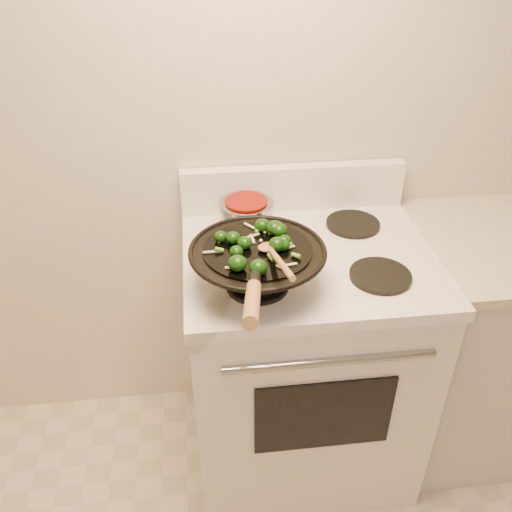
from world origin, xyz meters
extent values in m
plane|color=beige|center=(0.00, 1.50, 1.30)|extent=(3.50, 0.00, 3.50)
cube|color=white|center=(-0.14, 1.17, 0.44)|extent=(0.76, 0.64, 0.88)
cube|color=white|center=(-0.14, 1.17, 0.90)|extent=(0.78, 0.66, 0.04)
cube|color=white|center=(-0.14, 1.47, 1.00)|extent=(0.78, 0.05, 0.16)
cylinder|color=gray|center=(-0.14, 0.84, 0.78)|extent=(0.60, 0.02, 0.02)
cube|color=black|center=(-0.14, 0.84, 0.55)|extent=(0.42, 0.01, 0.28)
cylinder|color=black|center=(-0.32, 1.02, 0.93)|extent=(0.18, 0.18, 0.01)
cylinder|color=black|center=(0.04, 1.02, 0.93)|extent=(0.18, 0.18, 0.01)
cylinder|color=black|center=(-0.32, 1.32, 0.93)|extent=(0.18, 0.18, 0.01)
cylinder|color=black|center=(0.04, 1.32, 0.93)|extent=(0.18, 0.18, 0.01)
cube|color=silver|center=(0.64, 1.20, 0.44)|extent=(0.75, 0.60, 0.88)
torus|color=black|center=(-0.32, 1.02, 1.04)|extent=(0.38, 0.38, 0.01)
cylinder|color=black|center=(-0.32, 1.02, 1.05)|extent=(0.30, 0.30, 0.01)
cylinder|color=black|center=(-0.35, 0.81, 1.10)|extent=(0.04, 0.07, 0.04)
cylinder|color=#9E6A3E|center=(-0.37, 0.68, 1.13)|extent=(0.06, 0.20, 0.08)
ellipsoid|color=black|center=(-0.27, 1.01, 1.07)|extent=(0.05, 0.05, 0.04)
cylinder|color=#49812E|center=(-0.26, 1.01, 1.05)|extent=(0.02, 0.02, 0.02)
ellipsoid|color=black|center=(-0.36, 1.03, 1.06)|extent=(0.04, 0.04, 0.03)
ellipsoid|color=black|center=(-0.26, 1.09, 1.07)|extent=(0.05, 0.05, 0.04)
ellipsoid|color=black|center=(-0.42, 1.07, 1.06)|extent=(0.04, 0.04, 0.03)
cylinder|color=#49812E|center=(-0.41, 1.07, 1.05)|extent=(0.02, 0.02, 0.01)
ellipsoid|color=black|center=(-0.25, 1.01, 1.06)|extent=(0.04, 0.04, 0.03)
ellipsoid|color=black|center=(-0.30, 1.11, 1.07)|extent=(0.04, 0.04, 0.04)
ellipsoid|color=black|center=(-0.38, 0.99, 1.06)|extent=(0.04, 0.04, 0.03)
cylinder|color=#49812E|center=(-0.37, 0.99, 1.05)|extent=(0.01, 0.02, 0.01)
ellipsoid|color=black|center=(-0.38, 0.93, 1.07)|extent=(0.05, 0.05, 0.04)
ellipsoid|color=black|center=(-0.25, 1.03, 1.06)|extent=(0.04, 0.04, 0.03)
ellipsoid|color=black|center=(-0.33, 0.90, 1.07)|extent=(0.05, 0.05, 0.04)
cylinder|color=#49812E|center=(-0.32, 0.90, 1.05)|extent=(0.02, 0.02, 0.01)
ellipsoid|color=black|center=(-0.38, 1.06, 1.06)|extent=(0.04, 0.04, 0.03)
ellipsoid|color=black|center=(-0.25, 1.08, 1.07)|extent=(0.04, 0.04, 0.04)
cube|color=silver|center=(-0.33, 1.14, 1.05)|extent=(0.03, 0.04, 0.00)
cube|color=silver|center=(-0.25, 1.12, 1.05)|extent=(0.05, 0.02, 0.00)
cube|color=silver|center=(-0.40, 1.09, 1.05)|extent=(0.04, 0.02, 0.00)
cube|color=silver|center=(-0.41, 1.08, 1.05)|extent=(0.04, 0.04, 0.00)
cube|color=silver|center=(-0.24, 1.01, 1.05)|extent=(0.04, 0.02, 0.00)
cube|color=silver|center=(-0.33, 1.07, 1.05)|extent=(0.01, 0.05, 0.00)
cube|color=silver|center=(-0.25, 0.93, 1.05)|extent=(0.04, 0.01, 0.00)
cube|color=silver|center=(-0.27, 0.91, 1.05)|extent=(0.04, 0.04, 0.00)
cube|color=silver|center=(-0.40, 0.93, 1.05)|extent=(0.04, 0.01, 0.00)
cube|color=silver|center=(-0.33, 1.08, 1.05)|extent=(0.04, 0.02, 0.00)
cube|color=silver|center=(-0.44, 1.01, 1.05)|extent=(0.05, 0.01, 0.00)
cylinder|color=#5D9831|center=(-0.28, 0.97, 1.06)|extent=(0.03, 0.02, 0.02)
cylinder|color=#5D9831|center=(-0.23, 0.96, 1.06)|extent=(0.02, 0.01, 0.01)
cylinder|color=#5D9831|center=(-0.31, 1.11, 1.06)|extent=(0.02, 0.03, 0.02)
cylinder|color=#5D9831|center=(-0.27, 1.01, 1.06)|extent=(0.01, 0.02, 0.02)
cylinder|color=#5D9831|center=(-0.29, 0.96, 1.06)|extent=(0.02, 0.02, 0.01)
cylinder|color=#5D9831|center=(-0.43, 1.01, 1.06)|extent=(0.02, 0.03, 0.02)
cylinder|color=#5D9831|center=(-0.41, 1.07, 1.06)|extent=(0.03, 0.03, 0.02)
cylinder|color=#5D9831|center=(-0.23, 1.03, 1.06)|extent=(0.03, 0.02, 0.02)
cylinder|color=#5D9831|center=(-0.28, 1.09, 1.06)|extent=(0.03, 0.02, 0.02)
sphere|color=beige|center=(-0.29, 1.10, 1.05)|extent=(0.01, 0.01, 0.01)
sphere|color=beige|center=(-0.31, 1.05, 1.05)|extent=(0.01, 0.01, 0.01)
sphere|color=beige|center=(-0.37, 1.08, 1.05)|extent=(0.01, 0.01, 0.01)
sphere|color=beige|center=(-0.29, 0.98, 1.05)|extent=(0.01, 0.01, 0.01)
ellipsoid|color=#9E6A3E|center=(-0.29, 1.01, 1.06)|extent=(0.06, 0.05, 0.02)
cylinder|color=#9E6A3E|center=(-0.28, 0.88, 1.10)|extent=(0.03, 0.25, 0.09)
cylinder|color=gray|center=(-0.32, 1.32, 0.98)|extent=(0.18, 0.18, 0.10)
cylinder|color=#710C05|center=(-0.32, 1.32, 1.03)|extent=(0.14, 0.14, 0.01)
cylinder|color=black|center=(-0.27, 1.19, 1.03)|extent=(0.06, 0.11, 0.02)
camera|label=1|loc=(-0.47, -0.21, 1.85)|focal=38.00mm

